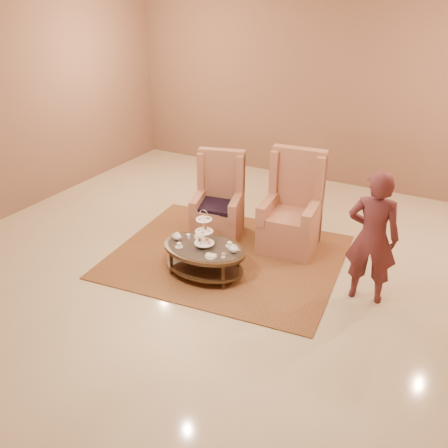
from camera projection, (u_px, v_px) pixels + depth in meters
The scene contains 8 objects.
ground at pixel (224, 277), 6.52m from camera, with size 8.00×8.00×0.00m, color beige.
ceiling at pixel (224, 277), 6.52m from camera, with size 8.00×8.00×0.02m, color white.
wall_back at pixel (332, 88), 8.89m from camera, with size 8.00×0.04×3.50m, color #8B624C.
rug at pixel (227, 256), 6.99m from camera, with size 3.32×2.86×0.02m.
tea_table at pixel (205, 252), 6.42m from camera, with size 1.13×0.78×0.94m.
armchair_left at pixel (219, 208), 7.44m from camera, with size 0.86×0.87×1.27m.
armchair_right at pixel (292, 216), 7.08m from camera, with size 0.84×0.86×1.41m.
person at pixel (372, 238), 5.74m from camera, with size 0.64×0.46×1.65m.
Camera 1 is at (2.66, -4.86, 3.51)m, focal length 40.00 mm.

